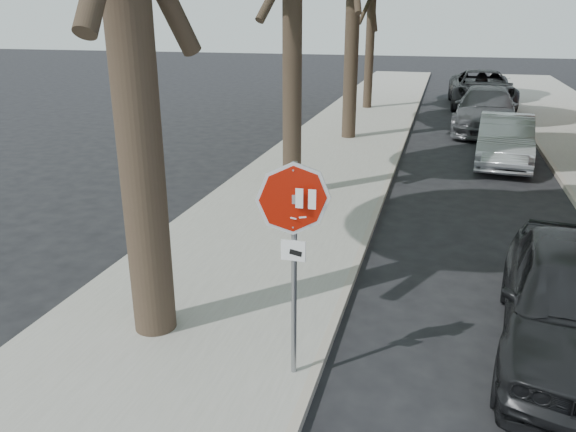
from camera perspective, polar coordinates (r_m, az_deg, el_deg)
name	(u,v)px	position (r m, az deg, el deg)	size (l,w,h in m)	color
ground	(351,389)	(6.99, 6.39, -17.07)	(120.00, 120.00, 0.00)	black
sidewalk_left	(335,151)	(18.33, 4.78, 6.65)	(4.00, 55.00, 0.12)	gray
curb_left	(399,154)	(18.07, 11.21, 6.17)	(0.12, 55.00, 0.13)	#9E9384
curb_right	(550,163)	(18.31, 25.08, 4.86)	(0.12, 55.00, 0.13)	#9E9384
stop_sign	(294,231)	(6.14, 0.58, -1.52)	(0.76, 0.34, 2.61)	gray
car_a	(576,302)	(8.05, 27.21, -7.74)	(1.79, 4.44, 1.51)	black
car_b	(505,140)	(17.88, 21.16, 7.20)	(1.50, 4.31, 1.42)	#A4A5AC
car_c	(486,110)	(22.97, 19.44, 10.16)	(2.26, 5.55, 1.61)	#49494E
car_d	(482,89)	(29.09, 19.07, 12.10)	(2.86, 6.21, 1.72)	black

